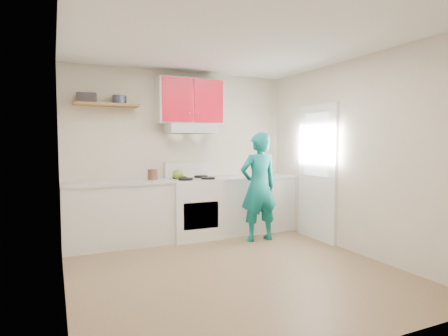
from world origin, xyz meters
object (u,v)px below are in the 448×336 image
tin (119,100)px  crock (153,175)px  kettle (178,174)px  person (259,187)px  stove (194,208)px

tin → crock: bearing=-12.8°
tin → crock: tin is taller
tin → kettle: tin is taller
crock → kettle: bearing=-5.1°
person → kettle: bearing=-28.5°
stove → person: person is taller
tin → person: size_ratio=0.13×
tin → person: bearing=-21.8°
stove → person: bearing=-34.4°
stove → crock: (-0.62, 0.09, 0.53)m
kettle → crock: bearing=152.3°
stove → crock: size_ratio=5.16×
stove → tin: tin is taller
tin → kettle: (0.84, -0.14, -1.10)m
tin → crock: size_ratio=1.15×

